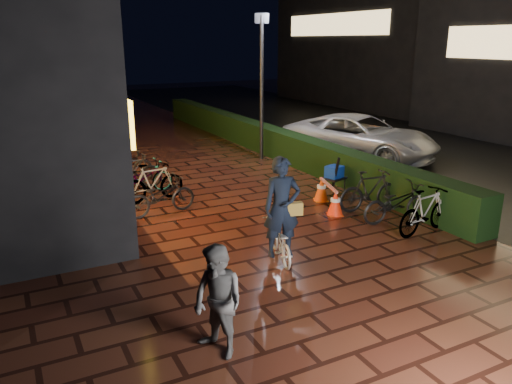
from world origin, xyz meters
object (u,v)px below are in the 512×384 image
bystander_person (218,302)px  van (360,137)px  cyclist (281,223)px  traffic_barrier (328,196)px  cart_assembly (334,173)px

bystander_person → van: bearing=113.7°
bystander_person → van: bystander_person is taller
van → cyclist: cyclist is taller
bystander_person → van: (9.11, 8.51, -0.01)m
traffic_barrier → cart_assembly: 1.28m
cyclist → bystander_person: bearing=-135.2°
van → traffic_barrier: 5.86m
traffic_barrier → cyclist: bearing=-140.2°
van → cart_assembly: (-3.35, -3.13, -0.20)m
cyclist → cart_assembly: 4.71m
bystander_person → van: 12.46m
van → traffic_barrier: van is taller
van → traffic_barrier: (-4.20, -4.06, -0.47)m
van → cyclist: 9.30m
van → cyclist: size_ratio=2.69×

